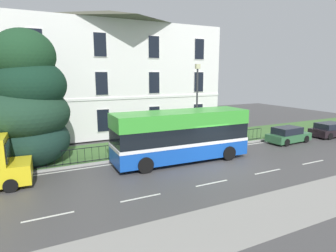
{
  "coord_description": "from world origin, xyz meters",
  "views": [
    {
      "loc": [
        -10.39,
        -13.4,
        5.7
      ],
      "look_at": [
        -1.21,
        4.97,
        1.88
      ],
      "focal_mm": 30.25,
      "sensor_mm": 36.0,
      "label": 1
    }
  ],
  "objects": [
    {
      "name": "georgian_townhouse",
      "position": [
        -2.43,
        15.42,
        5.98
      ],
      "size": [
        19.21,
        10.96,
        11.67
      ],
      "color": "white",
      "rests_on": "ground_plane"
    },
    {
      "name": "ground_plane",
      "position": [
        0.0,
        0.93,
        -0.02
      ],
      "size": [
        60.0,
        56.0,
        0.18
      ],
      "color": "#454344"
    },
    {
      "name": "street_lamp_post",
      "position": [
        1.55,
        5.4,
        3.75
      ],
      "size": [
        0.36,
        0.24,
        6.3
      ],
      "color": "#333338",
      "rests_on": "ground_plane"
    },
    {
      "name": "parked_hatchback_01",
      "position": [
        8.92,
        2.77,
        0.64
      ],
      "size": [
        3.92,
        1.92,
        1.33
      ],
      "rotation": [
        0.0,
        0.0,
        0.06
      ],
      "color": "#30643C",
      "rests_on": "ground_plane"
    },
    {
      "name": "single_decker_bus",
      "position": [
        -1.55,
        2.35,
        1.74
      ],
      "size": [
        9.08,
        2.89,
        3.31
      ],
      "rotation": [
        0.0,
        0.0,
        -0.03
      ],
      "color": "#154BB5",
      "rests_on": "ground_plane"
    },
    {
      "name": "litter_bin",
      "position": [
        -3.94,
        4.78,
        0.64
      ],
      "size": [
        0.46,
        0.46,
        1.03
      ],
      "color": "black",
      "rests_on": "ground_plane"
    },
    {
      "name": "parked_hatchback_00",
      "position": [
        14.26,
        2.64,
        0.63
      ],
      "size": [
        3.99,
        1.9,
        1.29
      ],
      "rotation": [
        0.0,
        0.0,
        -0.02
      ],
      "color": "black",
      "rests_on": "ground_plane"
    },
    {
      "name": "iron_verge_railing",
      "position": [
        -2.43,
        4.4,
        0.62
      ],
      "size": [
        19.88,
        0.04,
        0.97
      ],
      "color": "black",
      "rests_on": "ground_plane"
    },
    {
      "name": "evergreen_tree",
      "position": [
        -10.4,
        5.98,
        3.67
      ],
      "size": [
        5.36,
        5.36,
        8.48
      ],
      "color": "#423328",
      "rests_on": "ground_plane"
    }
  ]
}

